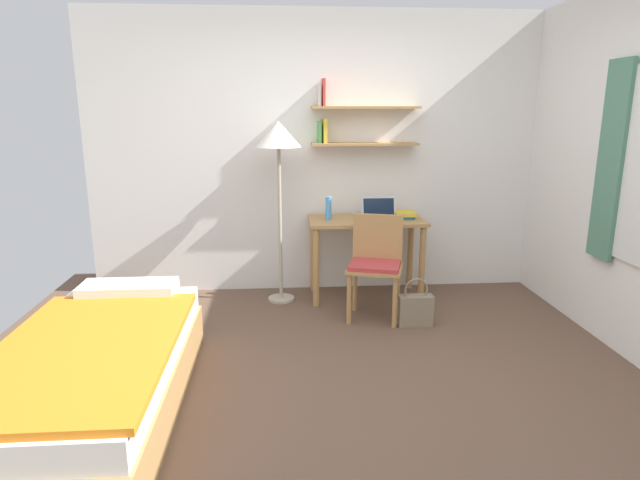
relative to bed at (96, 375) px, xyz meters
name	(u,v)px	position (x,y,z in m)	size (l,w,h in m)	color
ground_plane	(351,389)	(1.50, 0.15, -0.24)	(5.28, 5.28, 0.00)	brown
wall_back	(325,154)	(1.50, 2.17, 1.07)	(4.40, 0.27, 2.60)	white
bed	(96,375)	(0.00, 0.00, 0.00)	(0.95, 1.97, 0.54)	#B2844C
desk	(366,234)	(1.85, 1.85, 0.36)	(1.05, 0.53, 0.75)	#B2844C
desk_chair	(376,261)	(1.86, 1.36, 0.25)	(0.53, 0.49, 0.86)	#B2844C
standing_lamp	(279,144)	(1.06, 1.81, 1.19)	(0.40, 0.40, 1.62)	#B2A893
laptop	(379,213)	(1.97, 1.86, 0.56)	(0.32, 0.21, 0.20)	#B7BABF
water_bottle	(328,208)	(1.50, 1.84, 0.61)	(0.06, 0.06, 0.21)	#4C99DB
book_stack	(404,215)	(2.20, 1.87, 0.54)	(0.20, 0.24, 0.06)	#3384C6
handbag	(415,309)	(2.15, 1.14, -0.10)	(0.28, 0.11, 0.40)	gray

